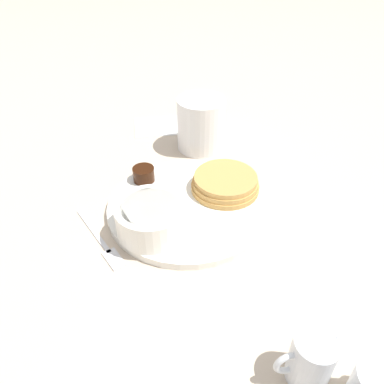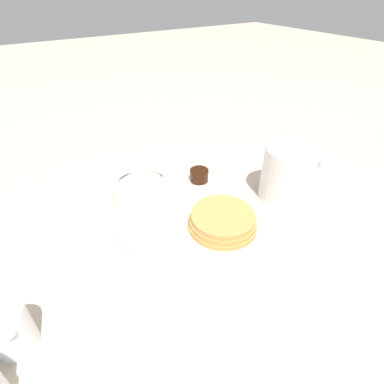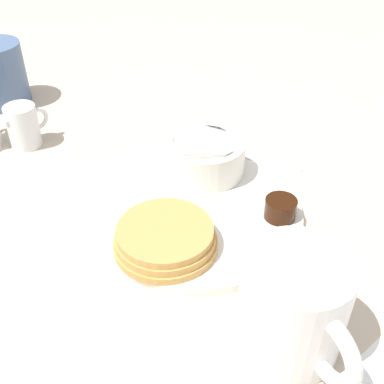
{
  "view_description": "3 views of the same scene",
  "coord_description": "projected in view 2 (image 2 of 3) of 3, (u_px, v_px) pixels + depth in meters",
  "views": [
    {
      "loc": [
        0.05,
        0.46,
        0.4
      ],
      "look_at": [
        -0.01,
        0.01,
        0.05
      ],
      "focal_mm": 35.0,
      "sensor_mm": 36.0,
      "label": 1
    },
    {
      "loc": [
        -0.35,
        0.21,
        0.35
      ],
      "look_at": [
        -0.0,
        -0.01,
        0.05
      ],
      "focal_mm": 28.0,
      "sensor_mm": 36.0,
      "label": 2
    },
    {
      "loc": [
        -0.29,
        -0.35,
        0.38
      ],
      "look_at": [
        0.0,
        0.01,
        0.03
      ],
      "focal_mm": 45.0,
      "sensor_mm": 36.0,
      "label": 3
    }
  ],
  "objects": [
    {
      "name": "creamer_pitcher_near",
      "position": [
        10.0,
        328.0,
        0.33
      ],
      "size": [
        0.07,
        0.05,
        0.07
      ],
      "color": "white",
      "rests_on": "ground_plane"
    },
    {
      "name": "plate",
      "position": [
        185.0,
        213.0,
        0.54
      ],
      "size": [
        0.26,
        0.26,
        0.01
      ],
      "color": "white",
      "rests_on": "ground_plane"
    },
    {
      "name": "syrup_cup",
      "position": [
        199.0,
        175.0,
        0.61
      ],
      "size": [
        0.04,
        0.04,
        0.02
      ],
      "color": "black",
      "rests_on": "plate"
    },
    {
      "name": "coffee_mug",
      "position": [
        288.0,
        173.0,
        0.56
      ],
      "size": [
        0.09,
        0.13,
        0.1
      ],
      "color": "white",
      "rests_on": "ground_plane"
    },
    {
      "name": "pancake_stack",
      "position": [
        223.0,
        220.0,
        0.49
      ],
      "size": [
        0.12,
        0.12,
        0.03
      ],
      "color": "tan",
      "rests_on": "plate"
    },
    {
      "name": "bowl",
      "position": [
        142.0,
        192.0,
        0.54
      ],
      "size": [
        0.1,
        0.1,
        0.05
      ],
      "color": "white",
      "rests_on": "plate"
    },
    {
      "name": "napkin",
      "position": [
        289.0,
        165.0,
        0.68
      ],
      "size": [
        0.12,
        0.09,
        0.0
      ],
      "color": "white",
      "rests_on": "ground_plane"
    },
    {
      "name": "butter_ramekin",
      "position": [
        139.0,
        190.0,
        0.56
      ],
      "size": [
        0.05,
        0.05,
        0.04
      ],
      "color": "white",
      "rests_on": "plate"
    },
    {
      "name": "ground_plane",
      "position": [
        185.0,
        216.0,
        0.54
      ],
      "size": [
        4.0,
        4.0,
        0.0
      ],
      "primitive_type": "plane",
      "color": "#C6B299"
    },
    {
      "name": "fork",
      "position": [
        124.0,
        190.0,
        0.6
      ],
      "size": [
        0.08,
        0.14,
        0.0
      ],
      "color": "silver",
      "rests_on": "ground_plane"
    }
  ]
}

